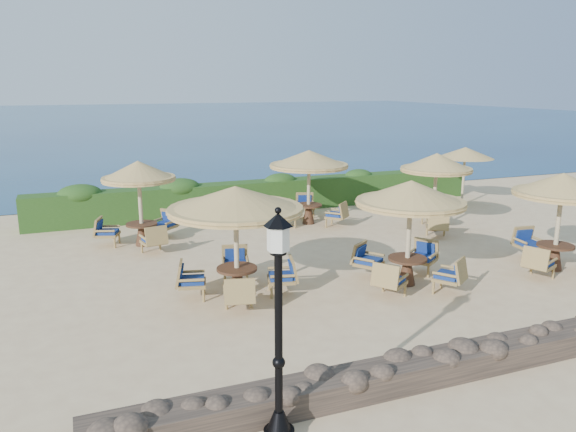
{
  "coord_description": "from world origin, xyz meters",
  "views": [
    {
      "loc": [
        -7.24,
        -13.38,
        4.93
      ],
      "look_at": [
        -1.65,
        0.88,
        1.3
      ],
      "focal_mm": 35.0,
      "sensor_mm": 36.0,
      "label": 1
    }
  ],
  "objects_px": {
    "cafe_set_3": "(139,190)",
    "cafe_set_5": "(436,175)",
    "cafe_set_0": "(236,218)",
    "cafe_set_2": "(560,204)",
    "cafe_set_1": "(410,215)",
    "cafe_set_4": "(309,171)",
    "extra_parasol": "(465,153)",
    "lamp_post": "(279,339)"
  },
  "relations": [
    {
      "from": "cafe_set_3",
      "to": "cafe_set_4",
      "type": "height_order",
      "value": "same"
    },
    {
      "from": "cafe_set_2",
      "to": "cafe_set_3",
      "type": "distance_m",
      "value": 11.98
    },
    {
      "from": "lamp_post",
      "to": "cafe_set_3",
      "type": "bearing_deg",
      "value": 92.78
    },
    {
      "from": "lamp_post",
      "to": "cafe_set_0",
      "type": "height_order",
      "value": "lamp_post"
    },
    {
      "from": "cafe_set_5",
      "to": "lamp_post",
      "type": "bearing_deg",
      "value": -135.05
    },
    {
      "from": "cafe_set_5",
      "to": "cafe_set_2",
      "type": "bearing_deg",
      "value": -83.95
    },
    {
      "from": "extra_parasol",
      "to": "cafe_set_0",
      "type": "relative_size",
      "value": 0.76
    },
    {
      "from": "extra_parasol",
      "to": "cafe_set_3",
      "type": "distance_m",
      "value": 13.19
    },
    {
      "from": "extra_parasol",
      "to": "cafe_set_0",
      "type": "distance_m",
      "value": 13.26
    },
    {
      "from": "cafe_set_4",
      "to": "cafe_set_1",
      "type": "bearing_deg",
      "value": -91.82
    },
    {
      "from": "extra_parasol",
      "to": "cafe_set_2",
      "type": "distance_m",
      "value": 8.31
    },
    {
      "from": "cafe_set_3",
      "to": "cafe_set_5",
      "type": "xyz_separation_m",
      "value": [
        9.57,
        -1.72,
        0.17
      ]
    },
    {
      "from": "cafe_set_0",
      "to": "cafe_set_4",
      "type": "distance_m",
      "value": 7.33
    },
    {
      "from": "cafe_set_0",
      "to": "cafe_set_3",
      "type": "relative_size",
      "value": 1.16
    },
    {
      "from": "cafe_set_4",
      "to": "cafe_set_2",
      "type": "bearing_deg",
      "value": -59.89
    },
    {
      "from": "cafe_set_1",
      "to": "cafe_set_5",
      "type": "bearing_deg",
      "value": 48.09
    },
    {
      "from": "cafe_set_2",
      "to": "cafe_set_4",
      "type": "distance_m",
      "value": 8.26
    },
    {
      "from": "extra_parasol",
      "to": "cafe_set_3",
      "type": "xyz_separation_m",
      "value": [
        -13.12,
        -1.24,
        -0.42
      ]
    },
    {
      "from": "cafe_set_2",
      "to": "cafe_set_4",
      "type": "relative_size",
      "value": 0.97
    },
    {
      "from": "cafe_set_2",
      "to": "cafe_set_5",
      "type": "distance_m",
      "value": 4.79
    },
    {
      "from": "cafe_set_1",
      "to": "cafe_set_4",
      "type": "height_order",
      "value": "same"
    },
    {
      "from": "extra_parasol",
      "to": "cafe_set_0",
      "type": "bearing_deg",
      "value": -150.87
    },
    {
      "from": "cafe_set_0",
      "to": "cafe_set_4",
      "type": "relative_size",
      "value": 1.12
    },
    {
      "from": "cafe_set_1",
      "to": "cafe_set_3",
      "type": "xyz_separation_m",
      "value": [
        -5.72,
        6.01,
        -0.05
      ]
    },
    {
      "from": "cafe_set_5",
      "to": "extra_parasol",
      "type": "bearing_deg",
      "value": 39.87
    },
    {
      "from": "cafe_set_3",
      "to": "cafe_set_4",
      "type": "xyz_separation_m",
      "value": [
        5.93,
        0.66,
        0.16
      ]
    },
    {
      "from": "cafe_set_1",
      "to": "cafe_set_5",
      "type": "relative_size",
      "value": 0.97
    },
    {
      "from": "cafe_set_2",
      "to": "cafe_set_3",
      "type": "height_order",
      "value": "same"
    },
    {
      "from": "cafe_set_2",
      "to": "cafe_set_3",
      "type": "bearing_deg",
      "value": 147.24
    },
    {
      "from": "cafe_set_1",
      "to": "cafe_set_2",
      "type": "relative_size",
      "value": 0.98
    },
    {
      "from": "cafe_set_0",
      "to": "cafe_set_5",
      "type": "height_order",
      "value": "same"
    },
    {
      "from": "cafe_set_1",
      "to": "cafe_set_4",
      "type": "xyz_separation_m",
      "value": [
        0.21,
        6.68,
        0.12
      ]
    },
    {
      "from": "cafe_set_0",
      "to": "cafe_set_2",
      "type": "height_order",
      "value": "same"
    },
    {
      "from": "cafe_set_0",
      "to": "cafe_set_2",
      "type": "distance_m",
      "value": 8.63
    },
    {
      "from": "lamp_post",
      "to": "cafe_set_1",
      "type": "xyz_separation_m",
      "value": [
        5.2,
        4.74,
        0.24
      ]
    },
    {
      "from": "lamp_post",
      "to": "cafe_set_0",
      "type": "xyz_separation_m",
      "value": [
        1.02,
        5.55,
        0.36
      ]
    },
    {
      "from": "extra_parasol",
      "to": "cafe_set_3",
      "type": "relative_size",
      "value": 0.88
    },
    {
      "from": "lamp_post",
      "to": "cafe_set_2",
      "type": "distance_m",
      "value": 10.47
    },
    {
      "from": "cafe_set_1",
      "to": "cafe_set_3",
      "type": "distance_m",
      "value": 8.3
    },
    {
      "from": "cafe_set_5",
      "to": "cafe_set_4",
      "type": "bearing_deg",
      "value": 146.76
    },
    {
      "from": "cafe_set_4",
      "to": "cafe_set_0",
      "type": "bearing_deg",
      "value": -126.77
    },
    {
      "from": "cafe_set_1",
      "to": "cafe_set_4",
      "type": "relative_size",
      "value": 0.95
    }
  ]
}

